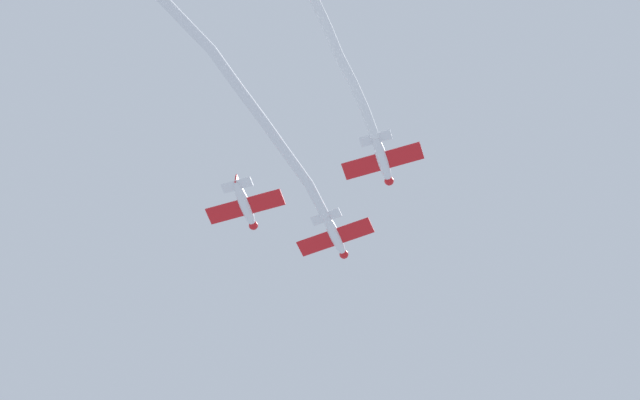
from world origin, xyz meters
TOP-DOWN VIEW (x-y plane):
  - airplane_lead at (-5.60, 2.71)m, footprint 4.97×6.43m
  - smoke_trail_lead at (-19.51, 11.43)m, footprint 23.31×17.83m
  - airplane_left_wing at (-8.47, 9.98)m, footprint 4.98×6.50m
  - airplane_right_wing at (-12.51, -0.91)m, footprint 4.98×6.49m
  - smoke_trail_right_wing at (-22.67, 3.67)m, footprint 16.19×9.26m

SIDE VIEW (x-z plane):
  - airplane_lead at x=-5.60m, z-range 63.86..65.47m
  - airplane_left_wing at x=-8.47m, z-range 63.86..65.47m
  - airplane_right_wing at x=-12.51m, z-range 64.16..65.77m
  - smoke_trail_lead at x=-19.51m, z-range 64.07..67.07m
  - smoke_trail_right_wing at x=-22.67m, z-range 64.35..69.23m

